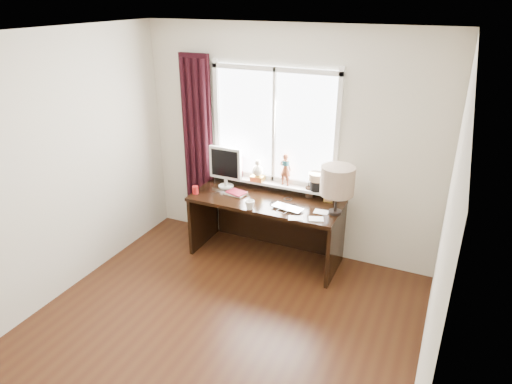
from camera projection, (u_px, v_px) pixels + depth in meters
The scene contains 18 objects.
floor at pixel (203, 349), 4.01m from camera, with size 3.50×4.00×0.00m, color #36190D.
ceiling at pixel (184, 39), 2.96m from camera, with size 3.50×4.00×0.00m, color white.
wall_back at pixel (287, 144), 5.15m from camera, with size 3.50×2.60×0.00m, color beige.
wall_left at pixel (30, 181), 4.15m from camera, with size 4.00×2.60×0.00m, color beige.
wall_right at pixel (437, 270), 2.83m from camera, with size 4.00×2.60×0.00m, color beige.
laptop at pixel (288, 208), 4.86m from camera, with size 0.34×0.22×0.03m, color silver.
mug at pixel (250, 205), 4.86m from camera, with size 0.10×0.10×0.10m, color white.
red_cup at pixel (195, 190), 5.23m from camera, with size 0.07×0.07×0.09m, color maroon.
window at pixel (276, 143), 5.16m from camera, with size 1.52×0.20×1.40m.
curtain at pixel (198, 149), 5.58m from camera, with size 0.38×0.09×2.25m.
desk at pixel (269, 215), 5.28m from camera, with size 1.70×0.70×0.75m.
monitor at pixel (225, 165), 5.32m from camera, with size 0.40×0.18×0.49m.
notebook_stack at pixel (236, 193), 5.23m from camera, with size 0.25×0.20×0.03m.
brush_holder at pixel (309, 192), 5.14m from camera, with size 0.09×0.09×0.25m.
icon_frame at pixel (328, 197), 5.01m from camera, with size 0.10×0.02×0.13m.
table_lamp at pixel (337, 181), 4.63m from camera, with size 0.35×0.35×0.52m.
loose_papers at pixel (311, 216), 4.72m from camera, with size 0.38×0.38×0.00m.
desk_cables at pixel (284, 203), 5.00m from camera, with size 0.35×0.34×0.01m.
Camera 1 is at (1.72, -2.64, 2.88)m, focal length 32.00 mm.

